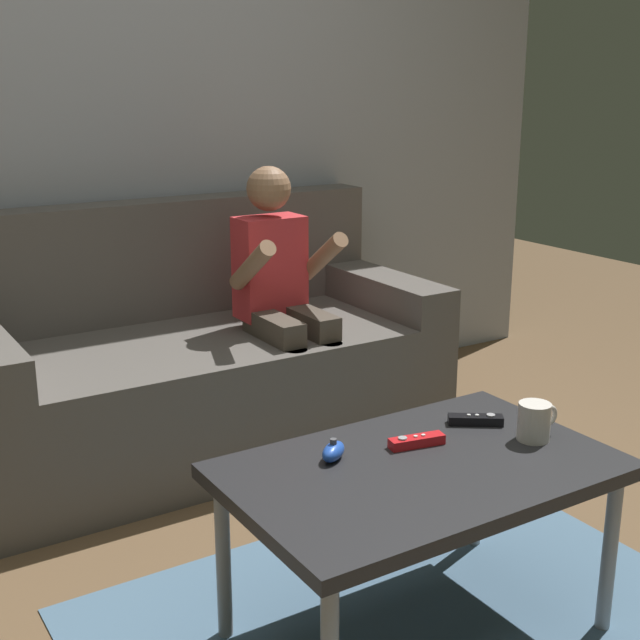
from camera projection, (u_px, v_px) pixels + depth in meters
name	position (u px, v px, depth m)	size (l,w,h in m)	color
wall_back	(99.00, 96.00, 3.09)	(4.21, 0.05, 2.50)	#999EA8
couch	(198.00, 365.00, 3.11)	(1.71, 0.80, 0.87)	#56514C
person_seated_on_couch	(283.00, 292.00, 3.02)	(0.34, 0.42, 1.02)	#4C4238
coffee_table	(420.00, 480.00, 1.98)	(0.90, 0.57, 0.45)	#232326
area_rug	(415.00, 630.00, 2.09)	(1.53, 1.15, 0.01)	slate
game_remote_black_near_edge	(476.00, 420.00, 2.19)	(0.14, 0.11, 0.03)	black
nunchuk_blue	(333.00, 451.00, 1.99)	(0.10, 0.09, 0.05)	blue
game_remote_red_far_corner	(417.00, 441.00, 2.06)	(0.14, 0.06, 0.03)	red
coffee_mug	(535.00, 421.00, 2.09)	(0.12, 0.08, 0.09)	silver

